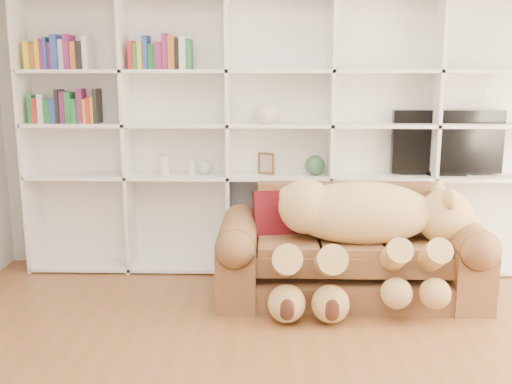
{
  "coord_description": "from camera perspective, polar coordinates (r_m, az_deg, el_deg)",
  "views": [
    {
      "loc": [
        -0.08,
        -2.6,
        1.7
      ],
      "look_at": [
        -0.18,
        1.63,
        0.85
      ],
      "focal_mm": 40.0,
      "sensor_mm": 36.0,
      "label": 1
    }
  ],
  "objects": [
    {
      "name": "figurine_short",
      "position": [
        5.01,
        -6.46,
        2.42
      ],
      "size": [
        0.09,
        0.09,
        0.12
      ],
      "primitive_type": "cylinder",
      "rotation": [
        0.0,
        0.0,
        -0.33
      ],
      "color": "silver",
      "rests_on": "bookshelf"
    },
    {
      "name": "bookshelf",
      "position": [
        4.98,
        -0.42,
        6.84
      ],
      "size": [
        4.43,
        0.35,
        2.4
      ],
      "color": "white",
      "rests_on": "floor"
    },
    {
      "name": "tv",
      "position": [
        5.22,
        18.57,
        4.64
      ],
      "size": [
        0.95,
        0.18,
        0.56
      ],
      "color": "black",
      "rests_on": "bookshelf"
    },
    {
      "name": "sofa",
      "position": [
        4.57,
        9.18,
        -6.34
      ],
      "size": [
        2.02,
        0.87,
        0.85
      ],
      "color": "brown",
      "rests_on": "floor"
    },
    {
      "name": "green_vase",
      "position": [
        4.98,
        5.92,
        2.67
      ],
      "size": [
        0.17,
        0.17,
        0.17
      ],
      "primitive_type": "sphere",
      "color": "#2D5836",
      "rests_on": "bookshelf"
    },
    {
      "name": "snow_globe",
      "position": [
        5.0,
        -5.09,
        2.44
      ],
      "size": [
        0.11,
        0.11,
        0.11
      ],
      "primitive_type": "sphere",
      "color": "silver",
      "rests_on": "bookshelf"
    },
    {
      "name": "teddy_bear",
      "position": [
        4.34,
        10.74,
        -3.45
      ],
      "size": [
        1.62,
        0.86,
        0.94
      ],
      "rotation": [
        0.0,
        0.0,
        -0.17
      ],
      "color": "tan",
      "rests_on": "sofa"
    },
    {
      "name": "figurine_tall",
      "position": [
        5.05,
        -9.16,
        2.7
      ],
      "size": [
        0.1,
        0.1,
        0.17
      ],
      "primitive_type": "cylinder",
      "rotation": [
        0.0,
        0.0,
        0.18
      ],
      "color": "silver",
      "rests_on": "bookshelf"
    },
    {
      "name": "shelf_vase",
      "position": [
        4.91,
        0.97,
        8.11
      ],
      "size": [
        0.25,
        0.25,
        0.21
      ],
      "primitive_type": "imported",
      "rotation": [
        0.0,
        0.0,
        0.32
      ],
      "color": "beige",
      "rests_on": "bookshelf"
    },
    {
      "name": "picture_frame",
      "position": [
        4.96,
        1.02,
        2.89
      ],
      "size": [
        0.15,
        0.08,
        0.19
      ],
      "primitive_type": "cube",
      "rotation": [
        0.0,
        0.0,
        -0.4
      ],
      "color": "#513A1C",
      "rests_on": "bookshelf"
    },
    {
      "name": "throw_pillow",
      "position": [
        4.58,
        2.12,
        -2.23
      ],
      "size": [
        0.41,
        0.28,
        0.4
      ],
      "primitive_type": "cube",
      "rotation": [
        -0.24,
        0.0,
        0.19
      ],
      "color": "#5C0F14",
      "rests_on": "sofa"
    },
    {
      "name": "wall_back",
      "position": [
        5.11,
        2.34,
        7.45
      ],
      "size": [
        5.0,
        0.02,
        2.7
      ],
      "primitive_type": "cube",
      "color": "silver",
      "rests_on": "floor"
    }
  ]
}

